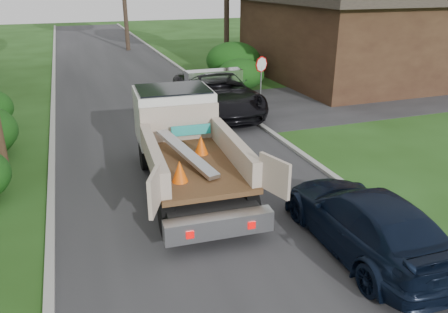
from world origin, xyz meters
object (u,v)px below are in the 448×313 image
(black_pickup, at_px, (217,93))
(navy_suv, at_px, (365,221))
(stop_sign, at_px, (261,71))
(house_right, at_px, (346,25))
(flatbed_truck, at_px, (182,135))

(black_pickup, height_order, navy_suv, black_pickup)
(black_pickup, bearing_deg, stop_sign, -0.25)
(stop_sign, relative_size, house_right, 0.19)
(house_right, distance_m, black_pickup, 11.30)
(stop_sign, bearing_deg, navy_suv, -102.74)
(stop_sign, xyz_separation_m, house_right, (7.80, 5.00, 1.38))
(stop_sign, distance_m, house_right, 9.37)
(flatbed_truck, xyz_separation_m, black_pickup, (3.30, 6.37, -0.45))
(black_pickup, bearing_deg, flatbed_truck, -115.10)
(house_right, height_order, black_pickup, house_right)
(flatbed_truck, bearing_deg, house_right, 43.73)
(navy_suv, bearing_deg, house_right, -120.79)
(black_pickup, bearing_deg, navy_suv, -90.00)
(stop_sign, bearing_deg, house_right, 32.66)
(flatbed_truck, relative_size, navy_suv, 1.38)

